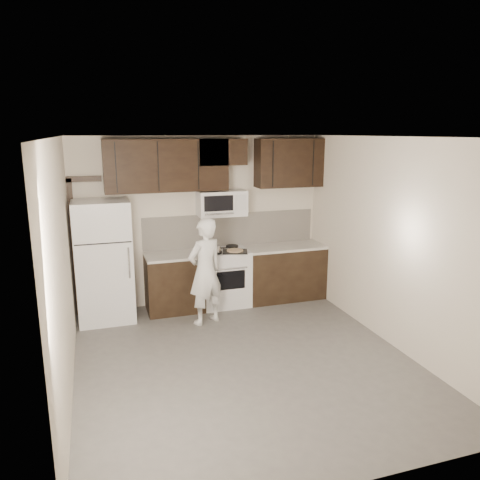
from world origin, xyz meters
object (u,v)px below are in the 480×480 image
stove (224,277)px  refrigerator (104,261)px  person (205,271)px  microwave (222,203)px

stove → refrigerator: size_ratio=0.52×
refrigerator → person: size_ratio=1.14×
stove → refrigerator: refrigerator is taller
stove → person: size_ratio=0.60×
stove → person: (-0.47, -0.64, 0.33)m
refrigerator → person: 1.51m
microwave → refrigerator: microwave is taller
stove → refrigerator: 1.90m
stove → person: 0.86m
microwave → person: bearing=-121.6°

